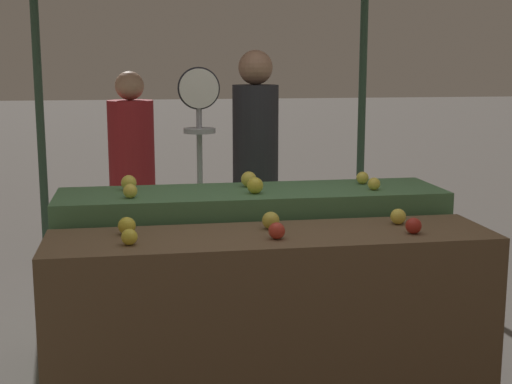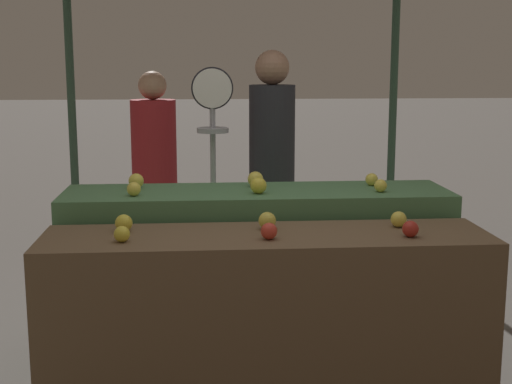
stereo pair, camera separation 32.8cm
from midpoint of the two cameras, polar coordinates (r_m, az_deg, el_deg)
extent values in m
cylinder|color=#33513D|center=(6.36, -18.38, 6.47)|extent=(0.07, 0.07, 2.60)
cylinder|color=#33513D|center=(6.57, 7.06, 7.02)|extent=(0.07, 0.07, 2.60)
cube|color=brown|center=(3.51, -1.41, -10.29)|extent=(2.14, 0.55, 0.87)
cube|color=#4C7A4C|center=(4.06, -2.65, -6.65)|extent=(2.14, 0.55, 0.97)
sphere|color=gold|center=(3.26, -12.97, -3.56)|extent=(0.07, 0.07, 0.07)
sphere|color=red|center=(3.28, -1.22, -3.15)|extent=(0.08, 0.08, 0.08)
sphere|color=#AD281E|center=(3.43, 9.84, -2.70)|extent=(0.08, 0.08, 0.08)
sphere|color=gold|center=(3.45, -13.00, -2.68)|extent=(0.08, 0.08, 0.08)
sphere|color=gold|center=(3.47, -1.51, -2.32)|extent=(0.09, 0.09, 0.09)
sphere|color=yellow|center=(3.62, 8.78, -1.97)|extent=(0.08, 0.08, 0.08)
sphere|color=yellow|center=(3.80, -12.49, 0.06)|extent=(0.08, 0.08, 0.08)
sphere|color=gold|center=(3.84, -2.50, 0.51)|extent=(0.09, 0.09, 0.09)
sphere|color=yellow|center=(3.97, 7.11, 0.64)|extent=(0.07, 0.07, 0.07)
sphere|color=yellow|center=(4.03, -12.46, 0.71)|extent=(0.09, 0.09, 0.09)
sphere|color=yellow|center=(4.05, -2.88, 1.01)|extent=(0.09, 0.09, 0.09)
sphere|color=yellow|center=(4.17, 6.30, 1.12)|extent=(0.07, 0.07, 0.07)
cylinder|color=#99999E|center=(4.59, -6.53, -1.09)|extent=(0.04, 0.04, 1.54)
cylinder|color=black|center=(4.49, -6.72, 8.24)|extent=(0.26, 0.01, 0.26)
cylinder|color=silver|center=(4.48, -6.71, 8.23)|extent=(0.24, 0.02, 0.24)
cylinder|color=#99999E|center=(4.49, -6.66, 5.78)|extent=(0.01, 0.01, 0.14)
cylinder|color=#99999E|center=(4.50, -6.64, 4.89)|extent=(0.20, 0.20, 0.03)
cube|color=#2D2D38|center=(4.96, -1.94, -4.42)|extent=(0.26, 0.19, 0.81)
cylinder|color=#232328|center=(4.83, -2.00, 4.35)|extent=(0.37, 0.37, 0.71)
sphere|color=#936B51|center=(4.80, -2.03, 9.93)|extent=(0.23, 0.23, 0.23)
cube|color=#2D2D38|center=(5.51, -11.42, -3.51)|extent=(0.29, 0.24, 0.75)
cylinder|color=maroon|center=(5.39, -11.68, 3.74)|extent=(0.44, 0.44, 0.65)
sphere|color=tan|center=(5.35, -11.85, 8.32)|extent=(0.21, 0.21, 0.21)
camera|label=1|loc=(0.16, -92.58, -0.47)|focal=50.00mm
camera|label=2|loc=(0.16, 87.42, 0.47)|focal=50.00mm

